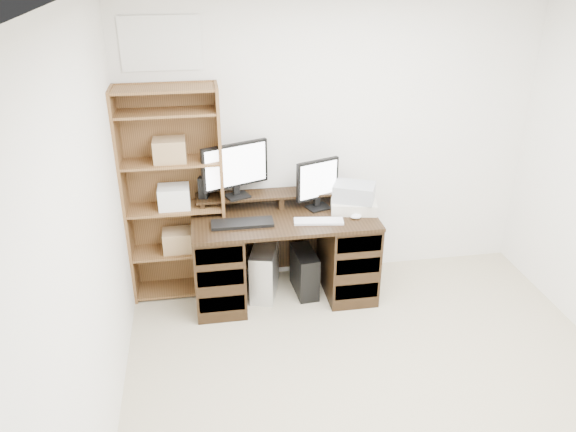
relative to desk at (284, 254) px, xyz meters
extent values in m
cube|color=#BAAE8E|center=(0.48, -1.64, -0.40)|extent=(3.50, 4.00, 0.02)
cube|color=white|center=(0.48, -1.64, 2.12)|extent=(3.50, 4.00, 0.02)
cube|color=white|center=(0.48, 0.37, 0.86)|extent=(3.50, 0.02, 2.50)
cube|color=white|center=(-1.28, -1.64, 0.86)|extent=(0.02, 4.00, 2.50)
cube|color=white|center=(-0.87, 0.35, 1.69)|extent=(0.60, 0.01, 0.40)
cube|color=black|center=(0.00, -0.01, 0.35)|extent=(1.50, 0.70, 0.03)
cube|color=black|center=(-0.55, -0.01, -0.03)|extent=(0.40, 0.66, 0.72)
cube|color=black|center=(0.55, -0.01, -0.03)|extent=(0.40, 0.66, 0.72)
cube|color=black|center=(0.00, 0.32, 0.01)|extent=(1.48, 0.02, 0.65)
cube|color=black|center=(-0.55, -0.34, -0.21)|extent=(0.36, 0.01, 0.14)
cube|color=black|center=(-0.55, -0.34, 0.03)|extent=(0.36, 0.01, 0.14)
cube|color=black|center=(-0.55, -0.34, 0.23)|extent=(0.36, 0.01, 0.14)
cube|color=black|center=(0.55, -0.34, -0.21)|extent=(0.36, 0.01, 0.14)
cube|color=black|center=(0.55, -0.34, 0.03)|extent=(0.36, 0.01, 0.14)
cube|color=black|center=(0.55, -0.34, 0.23)|extent=(0.36, 0.01, 0.14)
cube|color=black|center=(-0.65, 0.21, 0.41)|extent=(0.04, 0.20, 0.10)
cube|color=black|center=(0.00, 0.21, 0.41)|extent=(0.04, 0.20, 0.10)
cube|color=black|center=(0.65, 0.21, 0.41)|extent=(0.04, 0.20, 0.10)
cube|color=black|center=(0.00, 0.21, 0.47)|extent=(1.40, 0.22, 0.02)
cube|color=black|center=(-0.36, 0.17, 0.49)|extent=(0.23, 0.20, 0.02)
cube|color=black|center=(-0.37, 0.19, 0.55)|extent=(0.06, 0.05, 0.10)
cube|color=black|center=(-0.37, 0.19, 0.75)|extent=(0.55, 0.24, 0.36)
cube|color=white|center=(-0.36, 0.17, 0.75)|extent=(0.50, 0.19, 0.32)
cube|color=black|center=(0.31, 0.10, 0.37)|extent=(0.22, 0.20, 0.02)
cube|color=black|center=(0.30, 0.12, 0.43)|extent=(0.06, 0.05, 0.10)
cube|color=black|center=(0.30, 0.12, 0.62)|extent=(0.37, 0.16, 0.33)
cube|color=white|center=(0.31, 0.10, 0.62)|extent=(0.32, 0.12, 0.29)
cube|color=black|center=(-0.63, 0.20, 0.57)|extent=(0.09, 0.09, 0.18)
cube|color=black|center=(-0.35, -0.11, 0.37)|extent=(0.49, 0.17, 0.03)
cube|color=silver|center=(0.26, -0.16, 0.37)|extent=(0.41, 0.17, 0.02)
ellipsoid|color=white|center=(0.57, -0.14, 0.38)|extent=(0.11, 0.09, 0.04)
cube|color=beige|center=(0.59, 0.02, 0.41)|extent=(0.42, 0.35, 0.09)
cube|color=#A0A5AA|center=(0.59, 0.02, 0.52)|extent=(0.40, 0.35, 0.14)
cube|color=silver|center=(-0.16, 0.04, -0.17)|extent=(0.30, 0.48, 0.44)
cube|color=black|center=(0.18, 0.01, -0.19)|extent=(0.20, 0.40, 0.39)
cube|color=#19FF33|center=(0.20, -0.19, -0.11)|extent=(0.01, 0.00, 0.01)
cube|color=brown|center=(-1.26, 0.19, 0.51)|extent=(0.02, 0.30, 1.80)
cube|color=brown|center=(-0.48, 0.19, 0.51)|extent=(0.02, 0.30, 1.80)
cube|color=brown|center=(-0.87, 0.33, 0.51)|extent=(0.80, 0.01, 1.80)
cube|color=brown|center=(-0.87, 0.19, -0.36)|extent=(0.75, 0.28, 0.02)
cube|color=brown|center=(-0.87, 0.19, 0.01)|extent=(0.75, 0.28, 0.02)
cube|color=brown|center=(-0.87, 0.19, 0.41)|extent=(0.75, 0.28, 0.02)
cube|color=brown|center=(-0.87, 0.19, 0.81)|extent=(0.75, 0.28, 0.02)
cube|color=brown|center=(-0.87, 0.19, 1.21)|extent=(0.75, 0.28, 0.02)
cube|color=brown|center=(-0.87, 0.19, 1.39)|extent=(0.75, 0.28, 0.02)
cube|color=#A07F54|center=(-0.87, 0.19, 0.11)|extent=(0.25, 0.20, 0.18)
cube|color=white|center=(-0.87, 0.19, 0.51)|extent=(0.25, 0.20, 0.18)
cube|color=#A07F54|center=(-0.87, 0.19, 0.91)|extent=(0.25, 0.20, 0.18)
camera|label=1|loc=(-0.64, -4.07, 2.35)|focal=35.00mm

